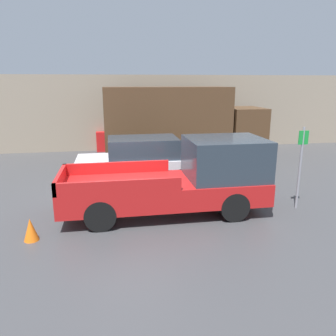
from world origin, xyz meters
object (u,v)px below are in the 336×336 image
Objects in this scene: delivery_truck at (179,120)px; parking_sign at (300,164)px; car at (141,160)px; newspaper_box at (101,142)px; pickup_truck at (185,179)px; traffic_cone at (31,230)px.

delivery_truck is 7.65m from parking_sign.
car reaches higher than newspaper_box.
car is 1.90× the size of parking_sign.
pickup_truck is 4.26m from traffic_cone.
parking_sign is (2.08, -7.34, -0.49)m from delivery_truck.
parking_sign is at bearing -57.85° from newspaper_box.
pickup_truck is at bearing -73.11° from car.
pickup_truck is 5.37× the size of newspaper_box.
pickup_truck is 3.39m from parking_sign.
parking_sign is 2.28× the size of newspaper_box.
parking_sign reaches higher than car.
parking_sign reaches higher than traffic_cone.
pickup_truck is 7.17m from delivery_truck.
car is at bearing -121.06° from delivery_truck.
newspaper_box reaches higher than traffic_cone.
newspaper_box is 1.94× the size of traffic_cone.
traffic_cone is at bearing -124.46° from car.
newspaper_box is (-3.91, 2.19, -1.33)m from delivery_truck.
parking_sign is at bearing 6.46° from traffic_cone.
car is at bearing 55.54° from traffic_cone.
parking_sign is at bearing -5.78° from pickup_truck.
parking_sign is (4.34, -3.59, 0.54)m from car.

